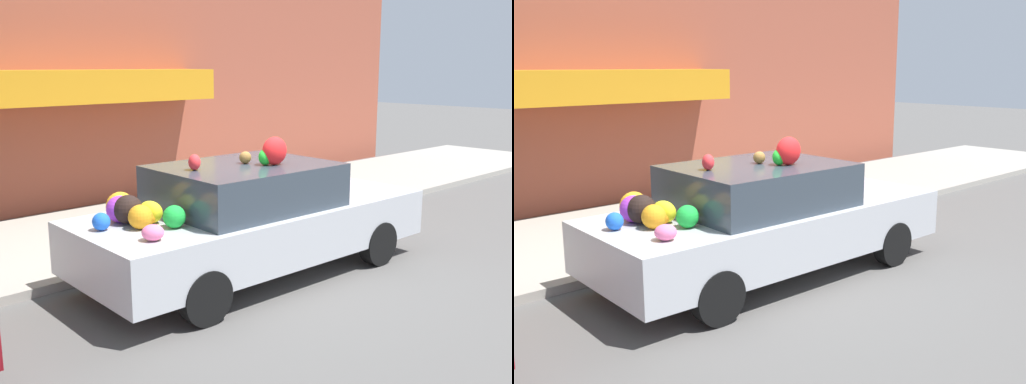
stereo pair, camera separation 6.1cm
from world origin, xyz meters
The scene contains 5 objects.
ground_plane centered at (0.00, 0.00, 0.00)m, with size 60.00×60.00×0.00m, color #565451.
sidewalk_curb centered at (0.00, 2.70, 0.06)m, with size 24.00×3.20×0.11m.
building_facade centered at (0.03, 4.91, 2.59)m, with size 18.00×1.20×5.25m.
fire_hydrant centered at (1.21, 1.52, 0.46)m, with size 0.20×0.20×0.70m.
art_car centered at (-0.05, 0.06, 0.72)m, with size 4.51×1.88×1.71m.
Camera 2 is at (-4.77, -5.18, 2.53)m, focal length 42.00 mm.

